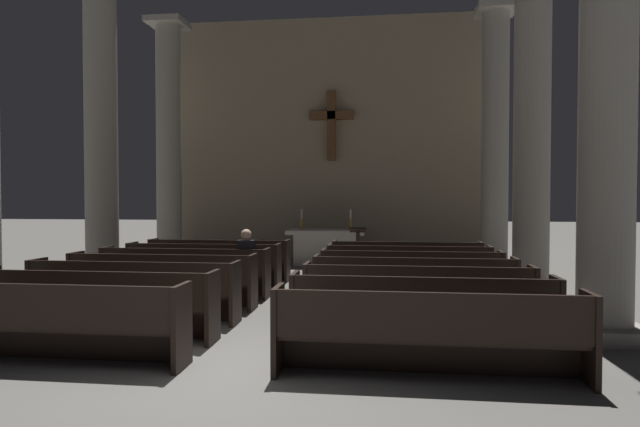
{
  "coord_description": "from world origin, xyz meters",
  "views": [
    {
      "loc": [
        1.72,
        -5.75,
        1.9
      ],
      "look_at": [
        0.0,
        8.1,
        1.51
      ],
      "focal_mm": 30.3,
      "sensor_mm": 36.0,
      "label": 1
    }
  ],
  "objects": [
    {
      "name": "pew_left_row_3",
      "position": [
        -2.16,
        2.1,
        0.48
      ],
      "size": [
        3.29,
        0.5,
        0.95
      ],
      "color": "black",
      "rests_on": "ground"
    },
    {
      "name": "pew_right_row_3",
      "position": [
        2.16,
        2.1,
        0.48
      ],
      "size": [
        3.29,
        0.5,
        0.95
      ],
      "color": "black",
      "rests_on": "ground"
    },
    {
      "name": "candlestick_right",
      "position": [
        0.7,
        9.48,
        1.19
      ],
      "size": [
        0.16,
        0.16,
        0.58
      ],
      "color": "#B79338",
      "rests_on": "altar"
    },
    {
      "name": "ground_plane",
      "position": [
        0.0,
        0.0,
        0.0
      ],
      "size": [
        80.0,
        80.0,
        0.0
      ],
      "primitive_type": "plane",
      "color": "#66635E"
    },
    {
      "name": "pew_left_row_5",
      "position": [
        -2.16,
        4.24,
        0.48
      ],
      "size": [
        3.29,
        0.5,
        0.95
      ],
      "color": "black",
      "rests_on": "ground"
    },
    {
      "name": "pew_right_row_6",
      "position": [
        2.16,
        5.31,
        0.48
      ],
      "size": [
        3.29,
        0.5,
        0.95
      ],
      "color": "black",
      "rests_on": "ground"
    },
    {
      "name": "column_right_nearest",
      "position": [
        4.63,
        1.88,
        3.46
      ],
      "size": [
        1.07,
        1.07,
        7.09
      ],
      "color": "#9E998E",
      "rests_on": "ground"
    },
    {
      "name": "pew_left_row_6",
      "position": [
        -2.16,
        5.31,
        0.48
      ],
      "size": [
        3.29,
        0.5,
        0.95
      ],
      "color": "black",
      "rests_on": "ground"
    },
    {
      "name": "column_left_third",
      "position": [
        -4.63,
        9.41,
        3.46
      ],
      "size": [
        1.07,
        1.07,
        7.09
      ],
      "color": "#9E998E",
      "rests_on": "ground"
    },
    {
      "name": "candlestick_left",
      "position": [
        -0.7,
        9.48,
        1.19
      ],
      "size": [
        0.16,
        0.16,
        0.58
      ],
      "color": "#B79338",
      "rests_on": "altar"
    },
    {
      "name": "pew_left_row_7",
      "position": [
        -2.16,
        6.38,
        0.48
      ],
      "size": [
        3.29,
        0.5,
        0.95
      ],
      "color": "black",
      "rests_on": "ground"
    },
    {
      "name": "column_right_third",
      "position": [
        4.63,
        9.41,
        3.46
      ],
      "size": [
        1.07,
        1.07,
        7.09
      ],
      "color": "#9E998E",
      "rests_on": "ground"
    },
    {
      "name": "column_left_second",
      "position": [
        -4.63,
        5.65,
        3.46
      ],
      "size": [
        1.07,
        1.07,
        7.09
      ],
      "color": "#9E998E",
      "rests_on": "ground"
    },
    {
      "name": "pew_left_row_1",
      "position": [
        -2.16,
        -0.04,
        0.48
      ],
      "size": [
        3.29,
        0.5,
        0.95
      ],
      "color": "black",
      "rests_on": "ground"
    },
    {
      "name": "pew_right_row_5",
      "position": [
        2.16,
        4.24,
        0.48
      ],
      "size": [
        3.29,
        0.5,
        0.95
      ],
      "color": "black",
      "rests_on": "ground"
    },
    {
      "name": "pew_right_row_4",
      "position": [
        2.16,
        3.17,
        0.48
      ],
      "size": [
        3.29,
        0.5,
        0.95
      ],
      "color": "black",
      "rests_on": "ground"
    },
    {
      "name": "pew_right_row_1",
      "position": [
        2.16,
        -0.04,
        0.48
      ],
      "size": [
        3.29,
        0.5,
        0.95
      ],
      "color": "black",
      "rests_on": "ground"
    },
    {
      "name": "lone_worshipper",
      "position": [
        -0.93,
        4.28,
        0.69
      ],
      "size": [
        0.32,
        0.43,
        1.32
      ],
      "color": "#26262B",
      "rests_on": "ground"
    },
    {
      "name": "pew_left_row_2",
      "position": [
        -2.16,
        1.03,
        0.48
      ],
      "size": [
        3.29,
        0.5,
        0.95
      ],
      "color": "black",
      "rests_on": "ground"
    },
    {
      "name": "altar",
      "position": [
        0.0,
        9.48,
        0.53
      ],
      "size": [
        2.2,
        0.9,
        1.01
      ],
      "color": "#BCB7AD",
      "rests_on": "ground"
    },
    {
      "name": "pew_left_row_4",
      "position": [
        -2.16,
        3.17,
        0.48
      ],
      "size": [
        3.29,
        0.5,
        0.95
      ],
      "color": "black",
      "rests_on": "ground"
    },
    {
      "name": "pew_right_row_7",
      "position": [
        2.16,
        6.38,
        0.48
      ],
      "size": [
        3.29,
        0.5,
        0.95
      ],
      "color": "black",
      "rests_on": "ground"
    },
    {
      "name": "column_right_second",
      "position": [
        4.63,
        5.65,
        3.46
      ],
      "size": [
        1.07,
        1.07,
        7.09
      ],
      "color": "#9E998E",
      "rests_on": "ground"
    },
    {
      "name": "apse_with_cross",
      "position": [
        0.0,
        11.29,
        3.79
      ],
      "size": [
        10.41,
        0.51,
        7.57
      ],
      "color": "gray",
      "rests_on": "ground"
    },
    {
      "name": "pew_right_row_2",
      "position": [
        2.16,
        1.03,
        0.48
      ],
      "size": [
        3.29,
        0.5,
        0.95
      ],
      "color": "black",
      "rests_on": "ground"
    },
    {
      "name": "lectern",
      "position": [
        0.97,
        8.28,
        0.55
      ],
      "size": [
        0.44,
        0.36,
        1.15
      ],
      "color": "black",
      "rests_on": "ground"
    }
  ]
}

